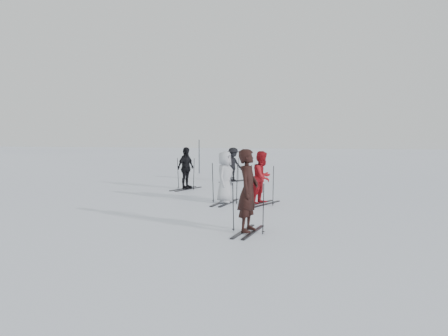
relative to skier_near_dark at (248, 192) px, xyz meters
name	(u,v)px	position (x,y,z in m)	size (l,w,h in m)	color
ground	(217,200)	(-1.90, 4.65, -0.91)	(120.00, 120.00, 0.00)	silver
skier_near_dark	(248,192)	(0.00, 0.00, 0.00)	(0.67, 0.44, 1.83)	black
skier_red	(262,178)	(-0.28, 4.05, -0.09)	(0.80, 0.62, 1.64)	maroon
skier_grey	(225,178)	(-1.48, 4.02, -0.10)	(0.80, 0.52, 1.63)	#ADB0B7
skier_uphill_left	(186,169)	(-3.84, 7.18, -0.08)	(0.98, 0.41, 1.67)	black
skier_uphill_far	(233,165)	(-2.63, 10.53, -0.13)	(1.01, 0.58, 1.57)	black
skis_near_dark	(248,207)	(0.00, 0.00, -0.34)	(0.83, 1.57, 1.14)	black
skis_red	(262,184)	(-0.28, 4.05, -0.28)	(0.92, 1.73, 1.26)	black
skis_grey	(225,182)	(-1.48, 4.02, -0.25)	(0.97, 1.82, 1.33)	black
skis_uphill_left	(186,173)	(-3.84, 7.18, -0.27)	(0.94, 1.77, 1.29)	black
skis_uphill_far	(233,169)	(-2.63, 10.53, -0.33)	(0.85, 1.60, 1.16)	black
piste_marker	(199,157)	(-5.44, 14.38, 0.05)	(0.04, 0.04, 1.92)	black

